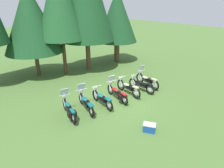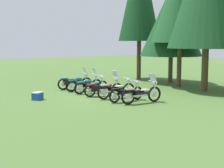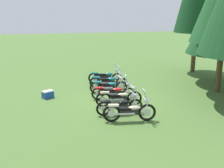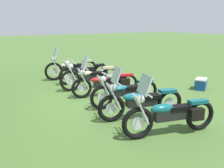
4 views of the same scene
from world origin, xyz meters
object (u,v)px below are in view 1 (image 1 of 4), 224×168
object	(u,v)px
motorcycle_5	(141,85)
pine_tree_1	(30,19)
motorcycle_2	(102,99)
motorcycle_6	(147,80)
motorcycle_0	(69,109)
pine_tree_4	(117,16)
picnic_cooler	(149,128)
motorcycle_1	(86,102)
motorcycle_4	(128,88)
motorcycle_3	(117,93)
pine_tree_2	(59,0)

from	to	relation	value
motorcycle_5	pine_tree_1	world-z (taller)	pine_tree_1
motorcycle_2	motorcycle_6	bearing A→B (deg)	-82.37
motorcycle_0	motorcycle_2	bearing A→B (deg)	-81.08
pine_tree_4	motorcycle_0	bearing A→B (deg)	-146.55
motorcycle_6	picnic_cooler	bearing A→B (deg)	138.82
motorcycle_5	pine_tree_4	xyz separation A→B (m)	(3.62, 6.22, 3.84)
motorcycle_0	motorcycle_1	distance (m)	1.06
picnic_cooler	motorcycle_4	bearing A→B (deg)	58.07
motorcycle_2	pine_tree_4	xyz separation A→B (m)	(6.81, 6.03, 3.83)
motorcycle_5	motorcycle_6	world-z (taller)	motorcycle_6
motorcycle_5	picnic_cooler	bearing A→B (deg)	135.16
motorcycle_0	motorcycle_5	size ratio (longest dim) A/B	1.00
motorcycle_3	motorcycle_4	xyz separation A→B (m)	(1.03, 0.09, 0.00)
motorcycle_2	pine_tree_1	world-z (taller)	pine_tree_1
motorcycle_3	pine_tree_2	size ratio (longest dim) A/B	0.27
motorcycle_2	picnic_cooler	world-z (taller)	motorcycle_2
motorcycle_0	pine_tree_2	size ratio (longest dim) A/B	0.26
motorcycle_4	pine_tree_4	bearing A→B (deg)	-31.37
motorcycle_0	motorcycle_6	world-z (taller)	motorcycle_6
motorcycle_2	picnic_cooler	size ratio (longest dim) A/B	3.18
picnic_cooler	motorcycle_2	bearing A→B (deg)	91.06
motorcycle_1	pine_tree_2	world-z (taller)	pine_tree_2
motorcycle_0	motorcycle_5	bearing A→B (deg)	-79.92
motorcycle_0	motorcycle_3	world-z (taller)	motorcycle_0
motorcycle_4	pine_tree_1	distance (m)	8.71
motorcycle_6	picnic_cooler	world-z (taller)	motorcycle_6
motorcycle_5	motorcycle_6	xyz separation A→B (m)	(0.86, 0.22, 0.05)
motorcycle_6	pine_tree_4	xyz separation A→B (m)	(2.76, 6.01, 3.79)
motorcycle_6	motorcycle_2	bearing A→B (deg)	98.84
motorcycle_0	motorcycle_3	xyz separation A→B (m)	(3.19, -0.25, -0.01)
motorcycle_3	pine_tree_4	size ratio (longest dim) A/B	0.34
pine_tree_1	pine_tree_2	bearing A→B (deg)	-33.80
motorcycle_3	pine_tree_1	bearing A→B (deg)	24.92
motorcycle_1	motorcycle_2	bearing A→B (deg)	-86.68
motorcycle_4	motorcycle_6	bearing A→B (deg)	-83.82
motorcycle_2	motorcycle_5	xyz separation A→B (m)	(3.20, -0.19, -0.00)
motorcycle_0	motorcycle_1	world-z (taller)	motorcycle_0
motorcycle_2	motorcycle_3	world-z (taller)	motorcycle_3
motorcycle_6	pine_tree_4	world-z (taller)	pine_tree_4
motorcycle_5	motorcycle_6	size ratio (longest dim) A/B	0.96
motorcycle_6	pine_tree_2	world-z (taller)	pine_tree_2
motorcycle_0	motorcycle_1	size ratio (longest dim) A/B	0.97
motorcycle_6	pine_tree_1	world-z (taller)	pine_tree_1
pine_tree_2	motorcycle_0	bearing A→B (deg)	-118.29
motorcycle_6	pine_tree_2	xyz separation A→B (m)	(-2.90, 6.08, 5.10)
pine_tree_2	motorcycle_3	bearing A→B (deg)	-90.00
motorcycle_3	motorcycle_5	xyz separation A→B (m)	(2.04, -0.13, -0.02)
motorcycle_2	pine_tree_2	world-z (taller)	pine_tree_2
motorcycle_3	picnic_cooler	size ratio (longest dim) A/B	3.35
motorcycle_1	picnic_cooler	xyz separation A→B (m)	(1.04, -3.57, -0.26)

